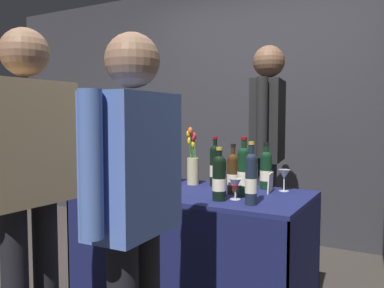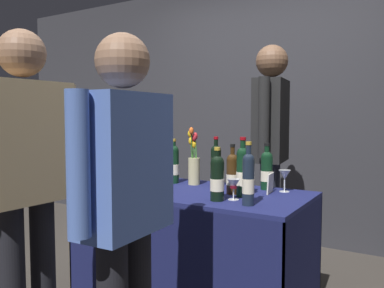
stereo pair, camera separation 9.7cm
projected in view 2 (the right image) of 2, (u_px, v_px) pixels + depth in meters
back_partition at (277, 109)px, 3.93m from camera, size 6.97×0.12×2.59m
tasting_table at (192, 225)px, 2.60m from camera, size 1.48×0.74×0.74m
featured_wine_bottle at (140, 164)px, 2.97m from camera, size 0.07×0.07×0.31m
display_bottle_0 at (243, 171)px, 2.37m from camera, size 0.08×0.08×0.36m
display_bottle_1 at (217, 177)px, 2.26m from camera, size 0.08×0.08×0.31m
display_bottle_2 at (139, 173)px, 2.48m from camera, size 0.08×0.08×0.31m
display_bottle_3 at (174, 163)px, 2.85m from camera, size 0.08×0.08×0.32m
display_bottle_4 at (232, 173)px, 2.45m from camera, size 0.08×0.08×0.31m
display_bottle_5 at (216, 165)px, 2.73m from camera, size 0.07×0.07×0.34m
display_bottle_6 at (121, 169)px, 2.62m from camera, size 0.07×0.07×0.31m
display_bottle_7 at (267, 170)px, 2.60m from camera, size 0.08×0.08×0.30m
display_bottle_8 at (248, 178)px, 2.14m from camera, size 0.07×0.07×0.34m
wine_glass_near_vendor at (285, 175)px, 2.52m from camera, size 0.08×0.08×0.14m
wine_glass_mid at (233, 173)px, 2.73m from camera, size 0.06×0.06×0.13m
wine_glass_near_taster at (234, 185)px, 2.28m from camera, size 0.07×0.07×0.12m
flower_vase at (194, 164)px, 2.79m from camera, size 0.10×0.09×0.40m
brochure_stand at (270, 183)px, 2.48m from camera, size 0.03×0.14×0.12m
vendor_presenter at (271, 137)px, 3.04m from camera, size 0.27×0.58×1.76m
taster_foreground_right at (124, 196)px, 1.56m from camera, size 0.23×0.56×1.54m
taster_foreground_left at (25, 168)px, 1.90m from camera, size 0.23×0.60×1.63m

